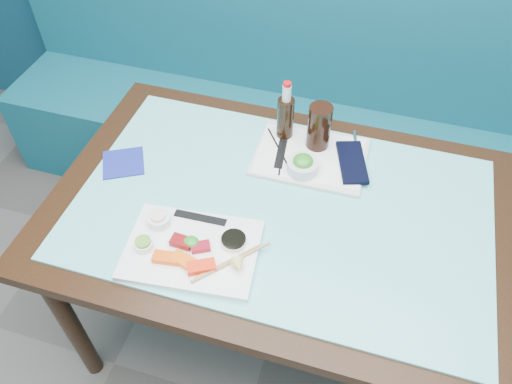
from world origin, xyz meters
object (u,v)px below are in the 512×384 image
(serving_tray, at_px, (310,157))
(cola_glass, at_px, (319,127))
(booth_bench, at_px, (324,127))
(sashimi_plate, at_px, (192,250))
(blue_napkin, at_px, (123,163))
(seaweed_bowl, at_px, (303,166))
(cola_bottle_body, at_px, (285,120))
(dining_table, at_px, (280,225))

(serving_tray, relative_size, cola_glass, 2.28)
(booth_bench, distance_m, sashimi_plate, 1.16)
(blue_napkin, bearing_deg, booth_bench, 56.57)
(sashimi_plate, xyz_separation_m, serving_tray, (0.23, 0.46, -0.00))
(sashimi_plate, height_order, seaweed_bowl, seaweed_bowl)
(serving_tray, bearing_deg, cola_bottle_body, 144.79)
(sashimi_plate, distance_m, cola_glass, 0.57)
(serving_tray, bearing_deg, dining_table, -100.17)
(cola_glass, bearing_deg, seaweed_bowl, -98.75)
(dining_table, xyz_separation_m, sashimi_plate, (-0.19, -0.23, 0.10))
(seaweed_bowl, bearing_deg, booth_bench, 92.29)
(dining_table, height_order, blue_napkin, blue_napkin)
(cola_bottle_body, bearing_deg, booth_bench, 82.83)
(cola_glass, bearing_deg, booth_bench, 94.86)
(seaweed_bowl, bearing_deg, blue_napkin, -167.86)
(sashimi_plate, relative_size, blue_napkin, 2.81)
(blue_napkin, bearing_deg, cola_glass, 23.30)
(booth_bench, distance_m, cola_glass, 0.74)
(sashimi_plate, bearing_deg, cola_bottle_body, 70.39)
(dining_table, height_order, sashimi_plate, sashimi_plate)
(dining_table, bearing_deg, seaweed_bowl, 79.51)
(serving_tray, height_order, seaweed_bowl, seaweed_bowl)
(dining_table, bearing_deg, blue_napkin, 176.98)
(dining_table, distance_m, seaweed_bowl, 0.20)
(booth_bench, xyz_separation_m, dining_table, (0.00, -0.84, 0.29))
(booth_bench, distance_m, seaweed_bowl, 0.81)
(serving_tray, bearing_deg, booth_bench, 92.86)
(seaweed_bowl, relative_size, blue_napkin, 0.77)
(dining_table, xyz_separation_m, cola_bottle_body, (-0.07, 0.30, 0.17))
(booth_bench, relative_size, seaweed_bowl, 30.29)
(blue_napkin, bearing_deg, dining_table, -3.02)
(booth_bench, bearing_deg, blue_napkin, -123.43)
(dining_table, relative_size, sashimi_plate, 3.87)
(seaweed_bowl, bearing_deg, dining_table, -100.49)
(booth_bench, relative_size, serving_tray, 8.42)
(booth_bench, xyz_separation_m, serving_tray, (0.04, -0.61, 0.39))
(dining_table, relative_size, cola_glass, 8.95)
(sashimi_plate, relative_size, serving_tray, 1.02)
(serving_tray, distance_m, cola_glass, 0.10)
(dining_table, height_order, serving_tray, serving_tray)
(booth_bench, xyz_separation_m, sashimi_plate, (-0.19, -1.07, 0.39))
(dining_table, height_order, cola_glass, cola_glass)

